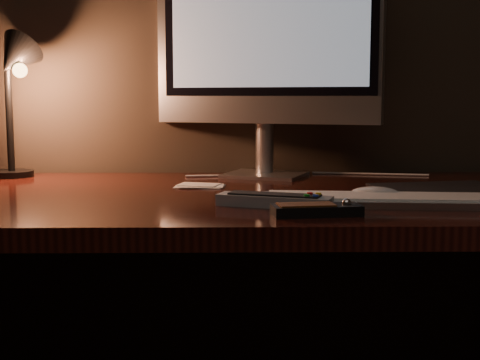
{
  "coord_description": "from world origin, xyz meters",
  "views": [
    {
      "loc": [
        0.02,
        0.47,
        0.95
      ],
      "look_at": [
        0.04,
        1.73,
        0.79
      ],
      "focal_mm": 50.0,
      "sensor_mm": 36.0,
      "label": 1
    }
  ],
  "objects_px": {
    "monitor": "(266,32)",
    "keyboard": "(382,200)",
    "media_remote": "(317,210)",
    "desk": "(222,245)",
    "desk_lamp": "(13,79)",
    "tv_remote": "(274,200)",
    "mouse": "(375,195)"
  },
  "relations": [
    {
      "from": "desk",
      "to": "desk_lamp",
      "type": "xyz_separation_m",
      "value": [
        -0.51,
        0.19,
        0.37
      ]
    },
    {
      "from": "mouse",
      "to": "media_remote",
      "type": "xyz_separation_m",
      "value": [
        -0.14,
        -0.18,
        0.0
      ]
    },
    {
      "from": "desk",
      "to": "monitor",
      "type": "xyz_separation_m",
      "value": [
        0.11,
        0.21,
        0.49
      ]
    },
    {
      "from": "monitor",
      "to": "mouse",
      "type": "xyz_separation_m",
      "value": [
        0.19,
        -0.38,
        -0.35
      ]
    },
    {
      "from": "keyboard",
      "to": "mouse",
      "type": "bearing_deg",
      "value": 96.35
    },
    {
      "from": "desk",
      "to": "mouse",
      "type": "relative_size",
      "value": 16.98
    },
    {
      "from": "monitor",
      "to": "keyboard",
      "type": "xyz_separation_m",
      "value": [
        0.2,
        -0.44,
        -0.35
      ]
    },
    {
      "from": "media_remote",
      "to": "mouse",
      "type": "bearing_deg",
      "value": 44.48
    },
    {
      "from": "mouse",
      "to": "tv_remote",
      "type": "xyz_separation_m",
      "value": [
        -0.2,
        -0.08,
        0.0
      ]
    },
    {
      "from": "monitor",
      "to": "tv_remote",
      "type": "height_order",
      "value": "monitor"
    },
    {
      "from": "monitor",
      "to": "desk_lamp",
      "type": "bearing_deg",
      "value": -156.13
    },
    {
      "from": "monitor",
      "to": "tv_remote",
      "type": "xyz_separation_m",
      "value": [
        -0.01,
        -0.46,
        -0.35
      ]
    },
    {
      "from": "keyboard",
      "to": "desk_lamp",
      "type": "relative_size",
      "value": 1.27
    },
    {
      "from": "desk",
      "to": "keyboard",
      "type": "xyz_separation_m",
      "value": [
        0.3,
        -0.22,
        0.14
      ]
    },
    {
      "from": "mouse",
      "to": "tv_remote",
      "type": "relative_size",
      "value": 0.43
    },
    {
      "from": "desk",
      "to": "monitor",
      "type": "height_order",
      "value": "monitor"
    },
    {
      "from": "monitor",
      "to": "desk",
      "type": "bearing_deg",
      "value": -95.4
    },
    {
      "from": "desk",
      "to": "mouse",
      "type": "height_order",
      "value": "mouse"
    },
    {
      "from": "media_remote",
      "to": "tv_remote",
      "type": "distance_m",
      "value": 0.11
    },
    {
      "from": "monitor",
      "to": "media_remote",
      "type": "bearing_deg",
      "value": -62.56
    },
    {
      "from": "tv_remote",
      "to": "monitor",
      "type": "bearing_deg",
      "value": 108.39
    },
    {
      "from": "media_remote",
      "to": "tv_remote",
      "type": "xyz_separation_m",
      "value": [
        -0.07,
        0.09,
        0.0
      ]
    },
    {
      "from": "monitor",
      "to": "desk_lamp",
      "type": "xyz_separation_m",
      "value": [
        -0.62,
        -0.02,
        -0.12
      ]
    },
    {
      "from": "desk",
      "to": "tv_remote",
      "type": "distance_m",
      "value": 0.31
    },
    {
      "from": "media_remote",
      "to": "tv_remote",
      "type": "bearing_deg",
      "value": 117.6
    },
    {
      "from": "mouse",
      "to": "tv_remote",
      "type": "bearing_deg",
      "value": -144.56
    },
    {
      "from": "media_remote",
      "to": "desk",
      "type": "bearing_deg",
      "value": 108.14
    },
    {
      "from": "media_remote",
      "to": "desk_lamp",
      "type": "relative_size",
      "value": 0.43
    },
    {
      "from": "desk_lamp",
      "to": "mouse",
      "type": "bearing_deg",
      "value": -20.44
    },
    {
      "from": "desk",
      "to": "desk_lamp",
      "type": "relative_size",
      "value": 4.43
    },
    {
      "from": "desk",
      "to": "media_remote",
      "type": "height_order",
      "value": "media_remote"
    },
    {
      "from": "keyboard",
      "to": "tv_remote",
      "type": "distance_m",
      "value": 0.21
    }
  ]
}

